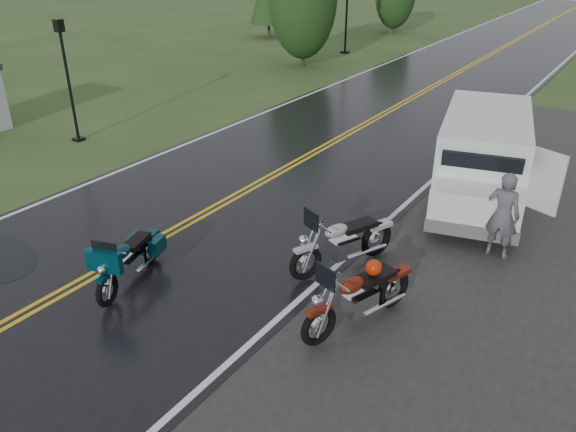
{
  "coord_description": "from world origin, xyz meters",
  "views": [
    {
      "loc": [
        8.33,
        -6.29,
        6.01
      ],
      "look_at": [
        2.8,
        2.0,
        1.0
      ],
      "focal_mm": 35.0,
      "sensor_mm": 36.0,
      "label": 1
    }
  ],
  "objects": [
    {
      "name": "ground",
      "position": [
        0.0,
        0.0,
        0.0
      ],
      "size": [
        120.0,
        120.0,
        0.0
      ],
      "primitive_type": "plane",
      "color": "#2D471E",
      "rests_on": "ground"
    },
    {
      "name": "road",
      "position": [
        0.0,
        10.0,
        0.02
      ],
      "size": [
        8.0,
        100.0,
        0.04
      ],
      "primitive_type": "cube",
      "color": "black",
      "rests_on": "ground"
    },
    {
      "name": "motorcycle_red",
      "position": [
        4.74,
        -0.02,
        0.7
      ],
      "size": [
        1.57,
        2.53,
        1.4
      ],
      "primitive_type": null,
      "rotation": [
        0.0,
        0.0,
        -0.32
      ],
      "color": "#61150B",
      "rests_on": "ground"
    },
    {
      "name": "motorcycle_teal",
      "position": [
        1.06,
        -1.18,
        0.62
      ],
      "size": [
        1.37,
        2.24,
        1.24
      ],
      "primitive_type": null,
      "rotation": [
        0.0,
        0.0,
        0.31
      ],
      "color": "#05303D",
      "rests_on": "ground"
    },
    {
      "name": "motorcycle_silver",
      "position": [
        3.55,
        1.48,
        0.71
      ],
      "size": [
        1.77,
        2.55,
        1.42
      ],
      "primitive_type": null,
      "rotation": [
        0.0,
        0.0,
        -0.41
      ],
      "color": "#A7A9AE",
      "rests_on": "ground"
    },
    {
      "name": "van_white",
      "position": [
        4.75,
        5.11,
        1.09
      ],
      "size": [
        3.33,
        5.86,
        2.17
      ],
      "primitive_type": null,
      "rotation": [
        0.0,
        0.0,
        0.24
      ],
      "color": "silver",
      "rests_on": "ground"
    },
    {
      "name": "person_at_van",
      "position": [
        6.33,
        4.52,
        0.92
      ],
      "size": [
        0.69,
        0.47,
        1.84
      ],
      "primitive_type": "imported",
      "rotation": [
        0.0,
        0.0,
        3.1
      ],
      "color": "#4F4E53",
      "rests_on": "ground"
    },
    {
      "name": "lamp_post_near_left",
      "position": [
        -7.04,
        4.44,
        1.91
      ],
      "size": [
        0.33,
        0.33,
        3.81
      ],
      "primitive_type": null,
      "color": "black",
      "rests_on": "ground"
    },
    {
      "name": "lamp_post_far_left",
      "position": [
        -7.05,
        22.55,
        2.38
      ],
      "size": [
        0.41,
        0.41,
        4.76
      ],
      "primitive_type": null,
      "color": "black",
      "rests_on": "ground"
    },
    {
      "name": "tree_left_mid",
      "position": [
        -7.18,
        18.27,
        2.62
      ],
      "size": [
        3.36,
        3.36,
        5.25
      ],
      "primitive_type": null,
      "color": "#1E3D19",
      "rests_on": "ground"
    },
    {
      "name": "tree_left_far",
      "position": [
        -7.79,
        30.67,
        2.06
      ],
      "size": [
        2.67,
        2.67,
        4.11
      ],
      "primitive_type": null,
      "color": "#1E3D19",
      "rests_on": "ground"
    }
  ]
}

